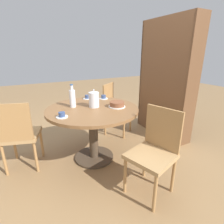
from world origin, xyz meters
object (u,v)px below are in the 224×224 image
(chair_a, at_px, (115,107))
(water_bottle, at_px, (72,98))
(cup_c, at_px, (87,97))
(coffee_pot, at_px, (94,99))
(cup_a, at_px, (62,115))
(chair_c, at_px, (155,150))
(chair_b, at_px, (19,134))
(bookshelf, at_px, (165,82))
(cup_b, at_px, (104,97))
(cake_main, at_px, (117,104))

(chair_a, bearing_deg, water_bottle, 169.02)
(cup_c, bearing_deg, coffee_pot, -8.74)
(coffee_pot, height_order, cup_a, coffee_pot)
(chair_a, distance_m, water_bottle, 1.07)
(chair_c, height_order, cup_c, chair_c)
(chair_c, bearing_deg, coffee_pot, -178.60)
(chair_a, bearing_deg, coffee_pot, -175.68)
(cup_c, bearing_deg, chair_c, 9.91)
(coffee_pot, bearing_deg, chair_b, -101.70)
(bookshelf, distance_m, coffee_pot, 1.40)
(water_bottle, relative_size, cup_a, 2.30)
(coffee_pot, distance_m, cup_a, 0.51)
(cup_b, bearing_deg, cup_a, -55.83)
(chair_a, bearing_deg, chair_c, -141.36)
(chair_b, xyz_separation_m, chair_c, (1.07, 1.22, 0.00))
(bookshelf, relative_size, cake_main, 8.79)
(chair_c, bearing_deg, chair_b, -148.54)
(coffee_pot, bearing_deg, chair_c, 18.77)
(chair_c, relative_size, cake_main, 4.09)
(cake_main, height_order, cup_b, cake_main)
(chair_b, relative_size, cake_main, 4.09)
(chair_a, relative_size, cup_b, 6.95)
(chair_b, relative_size, cup_b, 6.95)
(chair_b, distance_m, coffee_pot, 1.01)
(chair_a, xyz_separation_m, cup_b, (0.26, -0.35, 0.29))
(cup_c, bearing_deg, cup_a, -40.25)
(cup_a, bearing_deg, cup_c, 139.75)
(chair_a, distance_m, chair_b, 1.61)
(chair_a, xyz_separation_m, bookshelf, (0.41, 0.74, 0.46))
(bookshelf, height_order, water_bottle, bookshelf)
(cup_b, bearing_deg, chair_b, -83.71)
(water_bottle, xyz_separation_m, cup_a, (0.32, -0.22, -0.10))
(chair_c, distance_m, cup_c, 1.36)
(chair_c, xyz_separation_m, water_bottle, (-1.01, -0.54, 0.39))
(chair_b, bearing_deg, bookshelf, -162.59)
(cup_a, bearing_deg, cake_main, 93.67)
(chair_a, distance_m, cake_main, 0.87)
(bookshelf, distance_m, cup_c, 1.35)
(cake_main, distance_m, cup_b, 0.47)
(chair_a, xyz_separation_m, chair_b, (0.40, -1.56, 0.00))
(chair_a, xyz_separation_m, chair_c, (1.46, -0.34, 0.00))
(bookshelf, height_order, cup_a, bookshelf)
(bookshelf, xyz_separation_m, water_bottle, (0.05, -1.63, -0.08))
(bookshelf, bearing_deg, chair_b, 89.66)
(bookshelf, bearing_deg, coffee_pot, 97.28)
(chair_c, relative_size, cup_c, 6.95)
(cup_b, bearing_deg, coffee_pot, -41.91)
(chair_a, distance_m, cup_a, 1.38)
(chair_c, height_order, cake_main, chair_c)
(chair_b, bearing_deg, water_bottle, -167.26)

